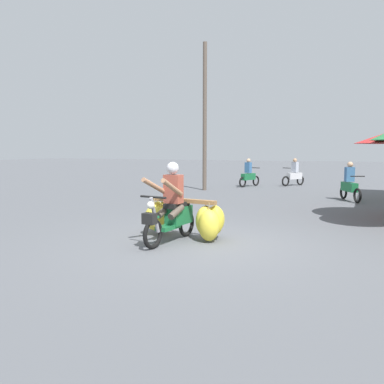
# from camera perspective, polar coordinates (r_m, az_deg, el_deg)

# --- Properties ---
(ground_plane) EXTENTS (120.00, 120.00, 0.00)m
(ground_plane) POSITION_cam_1_polar(r_m,az_deg,el_deg) (7.64, 1.06, -7.53)
(ground_plane) COLOR #56595E
(motorbike_main_loaded) EXTENTS (1.80, 1.89, 1.58)m
(motorbike_main_loaded) POSITION_cam_1_polar(r_m,az_deg,el_deg) (7.95, -1.53, -3.47)
(motorbike_main_loaded) COLOR black
(motorbike_main_loaded) RESTS_ON ground
(motorbike_distant_ahead_left) EXTENTS (0.73, 1.55, 1.40)m
(motorbike_distant_ahead_left) POSITION_cam_1_polar(r_m,az_deg,el_deg) (19.50, 8.31, 2.44)
(motorbike_distant_ahead_left) COLOR black
(motorbike_distant_ahead_left) RESTS_ON ground
(motorbike_distant_ahead_right) EXTENTS (0.87, 1.48, 1.40)m
(motorbike_distant_ahead_right) POSITION_cam_1_polar(r_m,az_deg,el_deg) (14.98, 22.12, 0.95)
(motorbike_distant_ahead_right) COLOR black
(motorbike_distant_ahead_right) RESTS_ON ground
(motorbike_distant_far_ahead) EXTENTS (0.94, 1.43, 1.40)m
(motorbike_distant_far_ahead) POSITION_cam_1_polar(r_m,az_deg,el_deg) (20.51, 14.76, 2.48)
(motorbike_distant_far_ahead) COLOR black
(motorbike_distant_far_ahead) RESTS_ON ground
(utility_pole) EXTENTS (0.18, 0.18, 6.52)m
(utility_pole) POSITION_cam_1_polar(r_m,az_deg,el_deg) (17.65, 1.88, 10.87)
(utility_pole) COLOR brown
(utility_pole) RESTS_ON ground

